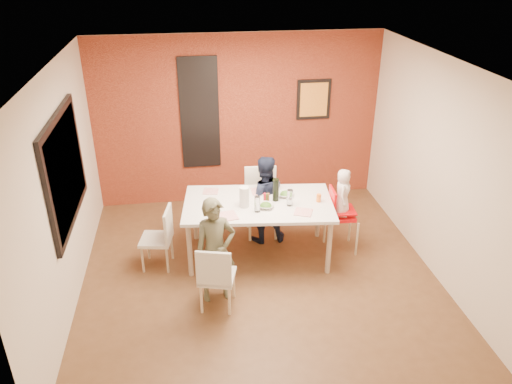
{
  "coord_description": "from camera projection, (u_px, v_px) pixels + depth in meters",
  "views": [
    {
      "loc": [
        -0.82,
        -5.26,
        3.87
      ],
      "look_at": [
        0.0,
        0.3,
        1.05
      ],
      "focal_mm": 35.0,
      "sensor_mm": 36.0,
      "label": 1
    }
  ],
  "objects": [
    {
      "name": "picture_window_pane",
      "position": [
        66.0,
        169.0,
        5.69
      ],
      "size": [
        0.02,
        1.55,
        1.15
      ],
      "primitive_type": "cube",
      "color": "black",
      "rests_on": "wall_left"
    },
    {
      "name": "wine_glass_a",
      "position": [
        257.0,
        204.0,
        6.28
      ],
      "size": [
        0.07,
        0.07,
        0.21
      ],
      "primitive_type": "cylinder",
      "color": "silver",
      "rests_on": "dining_table"
    },
    {
      "name": "wall_back",
      "position": [
        238.0,
        120.0,
        7.88
      ],
      "size": [
        4.5,
        0.02,
        2.7
      ],
      "primitive_type": "cube",
      "color": "beige",
      "rests_on": "ground"
    },
    {
      "name": "wall_left",
      "position": [
        62.0,
        193.0,
        5.59
      ],
      "size": [
        0.02,
        4.5,
        2.7
      ],
      "primitive_type": "cube",
      "color": "beige",
      "rests_on": "ground"
    },
    {
      "name": "plate_near_left",
      "position": [
        227.0,
        216.0,
        6.21
      ],
      "size": [
        0.29,
        0.29,
        0.01
      ],
      "primitive_type": "cube",
      "rotation": [
        0.0,
        0.0,
        0.2
      ],
      "color": "white",
      "rests_on": "dining_table"
    },
    {
      "name": "plate_far_mid",
      "position": [
        260.0,
        191.0,
        6.83
      ],
      "size": [
        0.22,
        0.22,
        0.01
      ],
      "primitive_type": "cube",
      "rotation": [
        0.0,
        0.0,
        0.01
      ],
      "color": "white",
      "rests_on": "dining_table"
    },
    {
      "name": "chair_far",
      "position": [
        261.0,
        197.0,
        7.24
      ],
      "size": [
        0.48,
        0.48,
        0.99
      ],
      "rotation": [
        0.0,
        0.0,
        -0.05
      ],
      "color": "white",
      "rests_on": "ground"
    },
    {
      "name": "ceiling",
      "position": [
        260.0,
        66.0,
        5.28
      ],
      "size": [
        4.5,
        4.5,
        0.02
      ],
      "primitive_type": "cube",
      "color": "white",
      "rests_on": "wall_back"
    },
    {
      "name": "wine_bottle",
      "position": [
        276.0,
        190.0,
        6.53
      ],
      "size": [
        0.08,
        0.08,
        0.31
      ],
      "primitive_type": "cylinder",
      "color": "black",
      "rests_on": "dining_table"
    },
    {
      "name": "chair_near",
      "position": [
        216.0,
        275.0,
        5.67
      ],
      "size": [
        0.49,
        0.49,
        0.86
      ],
      "rotation": [
        0.0,
        0.0,
        2.89
      ],
      "color": "beige",
      "rests_on": "ground"
    },
    {
      "name": "dining_table",
      "position": [
        258.0,
        207.0,
        6.58
      ],
      "size": [
        2.05,
        1.29,
        0.81
      ],
      "rotation": [
        0.0,
        0.0,
        -0.11
      ],
      "color": "white",
      "rests_on": "ground"
    },
    {
      "name": "sippy_cup",
      "position": [
        319.0,
        198.0,
        6.54
      ],
      "size": [
        0.06,
        0.06,
        0.11
      ],
      "primitive_type": "cylinder",
      "color": "orange",
      "rests_on": "dining_table"
    },
    {
      "name": "ground",
      "position": [
        259.0,
        274.0,
        6.49
      ],
      "size": [
        4.5,
        4.5,
        0.0
      ],
      "primitive_type": "plane",
      "color": "brown",
      "rests_on": "ground"
    },
    {
      "name": "child_near",
      "position": [
        215.0,
        251.0,
        5.8
      ],
      "size": [
        0.53,
        0.39,
        1.32
      ],
      "primitive_type": "imported",
      "rotation": [
        0.0,
        0.0,
        0.17
      ],
      "color": "#515039",
      "rests_on": "ground"
    },
    {
      "name": "wine_glass_b",
      "position": [
        290.0,
        198.0,
        6.43
      ],
      "size": [
        0.08,
        0.08,
        0.22
      ],
      "primitive_type": "cylinder",
      "color": "silver",
      "rests_on": "dining_table"
    },
    {
      "name": "salad_bowl_a",
      "position": [
        266.0,
        206.0,
        6.41
      ],
      "size": [
        0.25,
        0.25,
        0.05
      ],
      "primitive_type": "imported",
      "rotation": [
        0.0,
        0.0,
        -0.31
      ],
      "color": "silver",
      "rests_on": "dining_table"
    },
    {
      "name": "condiment_brown",
      "position": [
        268.0,
        198.0,
        6.52
      ],
      "size": [
        0.03,
        0.03,
        0.13
      ],
      "primitive_type": "cylinder",
      "color": "brown",
      "rests_on": "dining_table"
    },
    {
      "name": "plate_far_left",
      "position": [
        211.0,
        191.0,
        6.83
      ],
      "size": [
        0.23,
        0.23,
        0.01
      ],
      "primitive_type": "cube",
      "rotation": [
        0.0,
        0.0,
        -0.19
      ],
      "color": "white",
      "rests_on": "dining_table"
    },
    {
      "name": "condiment_green",
      "position": [
        266.0,
        198.0,
        6.52
      ],
      "size": [
        0.03,
        0.03,
        0.13
      ],
      "primitive_type": "cylinder",
      "color": "#326722",
      "rests_on": "dining_table"
    },
    {
      "name": "toddler",
      "position": [
        343.0,
        193.0,
        6.64
      ],
      "size": [
        0.31,
        0.38,
        0.67
      ],
      "primitive_type": "imported",
      "rotation": [
        0.0,
        0.0,
        1.22
      ],
      "color": "silver",
      "rests_on": "high_chair"
    },
    {
      "name": "paper_towel_roll",
      "position": [
        244.0,
        197.0,
        6.38
      ],
      "size": [
        0.12,
        0.12,
        0.28
      ],
      "primitive_type": "cylinder",
      "color": "silver",
      "rests_on": "dining_table"
    },
    {
      "name": "brick_accent_wall",
      "position": [
        238.0,
        121.0,
        7.86
      ],
      "size": [
        4.5,
        0.02,
        2.7
      ],
      "primitive_type": "cube",
      "color": "maroon",
      "rests_on": "ground"
    },
    {
      "name": "glassblock_strip",
      "position": [
        200.0,
        114.0,
        7.7
      ],
      "size": [
        0.55,
        0.03,
        1.7
      ],
      "primitive_type": "cube",
      "color": "silver",
      "rests_on": "wall_back"
    },
    {
      "name": "picture_window_frame",
      "position": [
        65.0,
        169.0,
        5.69
      ],
      "size": [
        0.05,
        1.7,
        1.3
      ],
      "primitive_type": "cube",
      "color": "black",
      "rests_on": "wall_left"
    },
    {
      "name": "high_chair",
      "position": [
        339.0,
        214.0,
        6.79
      ],
      "size": [
        0.41,
        0.41,
        0.93
      ],
      "rotation": [
        0.0,
        0.0,
        1.52
      ],
      "color": "red",
      "rests_on": "ground"
    },
    {
      "name": "art_print_frame",
      "position": [
        314.0,
        99.0,
        7.86
      ],
      "size": [
        0.54,
        0.03,
        0.64
      ],
      "primitive_type": "cube",
      "color": "black",
      "rests_on": "wall_back"
    },
    {
      "name": "plate_near_right",
      "position": [
        303.0,
        212.0,
        6.3
      ],
      "size": [
        0.28,
        0.28,
        0.01
      ],
      "primitive_type": "cube",
      "rotation": [
        0.0,
        0.0,
        -0.39
      ],
      "color": "white",
      "rests_on": "dining_table"
    },
    {
      "name": "chair_left",
      "position": [
        161.0,
        235.0,
        6.46
      ],
      "size": [
        0.46,
        0.46,
        0.85
      ],
      "rotation": [
        0.0,
        0.0,
        4.53
      ],
      "color": "silver",
      "rests_on": "ground"
    },
    {
      "name": "condiment_red",
      "position": [
        265.0,
        198.0,
        6.49
      ],
      "size": [
        0.04,
        0.04,
        0.14
      ],
      "primitive_type": "cylinder",
      "color": "red",
      "rests_on": "dining_table"
    },
    {
      "name": "glassblock_surround",
      "position": [
        200.0,
        114.0,
        7.7
      ],
      "size": [
        0.6,
        0.03,
        1.76
      ],
      "primitive_type": "cube",
      "color": "black",
      "rests_on": "wall_back"
    },
    {
      "name": "salad_bowl_b",
      "position": [
        286.0,
        195.0,
        6.69
      ],
      "size": [
        0.26,
        0.26,
        0.05
      ],
      "primitive_type": "imported",
      "rotation": [
        0.0,
        0.0,
        -0.28
      ],
      "color": "silver",
      "rests_on": "dining_table"
    },
    {
      "name": "wall_right",
      "position": [
        439.0,
        169.0,
        6.18
      ],
      "size": [
        0.02,
        4.5,
        2.7
      ],
      "primitive_type": "cube",
      "color": "beige",
      "rests_on": "ground"
    },
    {
      "name": "child_far",
      "position": [
        264.0,
        199.0,
        6.98
      ],
      "size": [
        0.65,
        0.51,
        1.29
      ],
      "primitive_type": "imported",
      "rotation": [
        0.0,
        0.0,
        3.18
      ],
      "color": "black",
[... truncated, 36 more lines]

